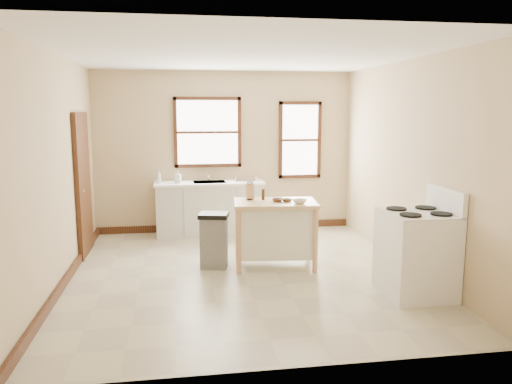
# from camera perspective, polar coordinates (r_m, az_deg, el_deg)

# --- Properties ---
(floor) EXTENTS (5.00, 5.00, 0.00)m
(floor) POSITION_cam_1_polar(r_m,az_deg,el_deg) (6.67, -1.45, -9.27)
(floor) COLOR #B1A68D
(floor) RESTS_ON ground
(ceiling) EXTENTS (5.00, 5.00, 0.00)m
(ceiling) POSITION_cam_1_polar(r_m,az_deg,el_deg) (6.36, -1.55, 15.40)
(ceiling) COLOR white
(ceiling) RESTS_ON ground
(wall_back) EXTENTS (4.50, 0.04, 2.80)m
(wall_back) POSITION_cam_1_polar(r_m,az_deg,el_deg) (8.84, -3.57, 4.57)
(wall_back) COLOR tan
(wall_back) RESTS_ON ground
(wall_left) EXTENTS (0.04, 5.00, 2.80)m
(wall_left) POSITION_cam_1_polar(r_m,az_deg,el_deg) (6.48, -21.67, 2.23)
(wall_left) COLOR tan
(wall_left) RESTS_ON ground
(wall_right) EXTENTS (0.04, 5.00, 2.80)m
(wall_right) POSITION_cam_1_polar(r_m,az_deg,el_deg) (7.01, 17.09, 2.96)
(wall_right) COLOR tan
(wall_right) RESTS_ON ground
(window_main) EXTENTS (1.17, 0.06, 1.22)m
(window_main) POSITION_cam_1_polar(r_m,az_deg,el_deg) (8.77, -5.55, 6.81)
(window_main) COLOR #33160D
(window_main) RESTS_ON wall_back
(window_side) EXTENTS (0.77, 0.06, 1.37)m
(window_side) POSITION_cam_1_polar(r_m,az_deg,el_deg) (9.03, 5.04, 5.93)
(window_side) COLOR #33160D
(window_side) RESTS_ON wall_back
(door_left) EXTENTS (0.06, 0.90, 2.10)m
(door_left) POSITION_cam_1_polar(r_m,az_deg,el_deg) (7.77, -19.14, 0.84)
(door_left) COLOR #33160D
(door_left) RESTS_ON ground
(baseboard_back) EXTENTS (4.50, 0.04, 0.12)m
(baseboard_back) POSITION_cam_1_polar(r_m,az_deg,el_deg) (9.02, -3.47, -3.96)
(baseboard_back) COLOR #33160D
(baseboard_back) RESTS_ON ground
(baseboard_left) EXTENTS (0.04, 5.00, 0.12)m
(baseboard_left) POSITION_cam_1_polar(r_m,az_deg,el_deg) (6.75, -20.74, -9.12)
(baseboard_left) COLOR #33160D
(baseboard_left) RESTS_ON ground
(sink_counter) EXTENTS (1.86, 0.62, 0.92)m
(sink_counter) POSITION_cam_1_polar(r_m,az_deg,el_deg) (8.65, -5.31, -1.84)
(sink_counter) COLOR beige
(sink_counter) RESTS_ON ground
(faucet) EXTENTS (0.03, 0.03, 0.22)m
(faucet) POSITION_cam_1_polar(r_m,az_deg,el_deg) (8.73, -5.44, 2.05)
(faucet) COLOR silver
(faucet) RESTS_ON sink_counter
(soap_bottle_a) EXTENTS (0.10, 0.10, 0.22)m
(soap_bottle_a) POSITION_cam_1_polar(r_m,az_deg,el_deg) (8.53, -11.07, 1.74)
(soap_bottle_a) COLOR #B2B2B2
(soap_bottle_a) RESTS_ON sink_counter
(soap_bottle_b) EXTENTS (0.11, 0.12, 0.20)m
(soap_bottle_b) POSITION_cam_1_polar(r_m,az_deg,el_deg) (8.48, -8.89, 1.72)
(soap_bottle_b) COLOR #B2B2B2
(soap_bottle_b) RESTS_ON sink_counter
(dish_rack) EXTENTS (0.44, 0.38, 0.09)m
(dish_rack) POSITION_cam_1_polar(r_m,az_deg,el_deg) (8.62, -1.29, 1.57)
(dish_rack) COLOR silver
(dish_rack) RESTS_ON sink_counter
(kitchen_island) EXTENTS (1.18, 0.82, 0.91)m
(kitchen_island) POSITION_cam_1_polar(r_m,az_deg,el_deg) (6.85, 2.20, -4.82)
(kitchen_island) COLOR tan
(kitchen_island) RESTS_ON ground
(knife_block) EXTENTS (0.11, 0.11, 0.20)m
(knife_block) POSITION_cam_1_polar(r_m,az_deg,el_deg) (6.88, -0.71, -0.03)
(knife_block) COLOR tan
(knife_block) RESTS_ON kitchen_island
(pepper_grinder) EXTENTS (0.05, 0.05, 0.15)m
(pepper_grinder) POSITION_cam_1_polar(r_m,az_deg,el_deg) (6.85, 0.81, -0.28)
(pepper_grinder) COLOR #412511
(pepper_grinder) RESTS_ON kitchen_island
(bowl_a) EXTENTS (0.20, 0.20, 0.04)m
(bowl_a) POSITION_cam_1_polar(r_m,az_deg,el_deg) (6.74, 2.48, -0.92)
(bowl_a) COLOR brown
(bowl_a) RESTS_ON kitchen_island
(bowl_b) EXTENTS (0.20, 0.20, 0.04)m
(bowl_b) POSITION_cam_1_polar(r_m,az_deg,el_deg) (6.75, 3.55, -0.94)
(bowl_b) COLOR brown
(bowl_b) RESTS_ON kitchen_island
(bowl_c) EXTENTS (0.21, 0.21, 0.06)m
(bowl_c) POSITION_cam_1_polar(r_m,az_deg,el_deg) (6.61, 5.01, -1.08)
(bowl_c) COLOR silver
(bowl_c) RESTS_ON kitchen_island
(trash_bin) EXTENTS (0.45, 0.40, 0.76)m
(trash_bin) POSITION_cam_1_polar(r_m,az_deg,el_deg) (6.84, -4.83, -5.52)
(trash_bin) COLOR slate
(trash_bin) RESTS_ON ground
(gas_stove) EXTENTS (0.78, 0.80, 1.25)m
(gas_stove) POSITION_cam_1_polar(r_m,az_deg,el_deg) (6.06, 17.88, -5.49)
(gas_stove) COLOR white
(gas_stove) RESTS_ON ground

